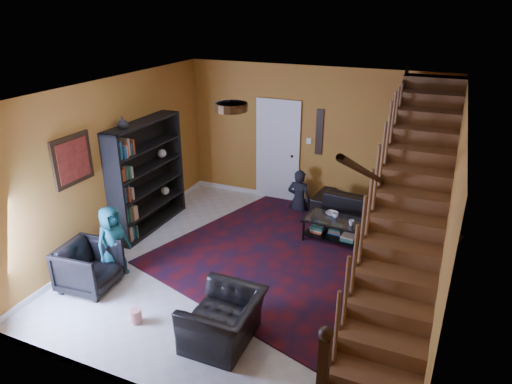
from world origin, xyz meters
TOP-DOWN VIEW (x-y plane):
  - floor at (0.00, 0.00)m, footprint 5.50×5.50m
  - room at (-1.33, 1.33)m, footprint 5.50×5.50m
  - staircase at (2.12, -0.00)m, footprint 0.95×5.02m
  - bookshelf at (-2.40, 0.60)m, footprint 0.35×1.80m
  - door at (-0.70, 2.73)m, footprint 0.82×0.05m
  - framed_picture at (-2.57, -0.90)m, footprint 0.04×0.74m
  - wall_hanging at (0.15, 2.73)m, footprint 0.14×0.03m
  - ceiling_fixture at (0.00, -0.80)m, footprint 0.40×0.40m
  - rug at (0.51, 0.88)m, footprint 5.00×5.37m
  - sofa at (1.37, 2.30)m, footprint 2.25×1.04m
  - armchair_left at (-2.05, -1.42)m, footprint 0.83×0.81m
  - armchair_right at (0.27, -1.67)m, footprint 0.85×0.97m
  - person_adult_a at (-0.09, 2.35)m, footprint 0.48×0.32m
  - person_adult_b at (1.50, 2.35)m, footprint 0.61×0.49m
  - person_child at (-1.95, -0.99)m, footprint 0.46×0.62m
  - coffee_table at (0.89, 1.42)m, footprint 1.11×0.71m
  - cup_a at (0.86, 1.48)m, footprint 0.14×0.14m
  - cup_b at (1.18, 1.30)m, footprint 0.10×0.10m
  - bowl at (0.77, 1.56)m, footprint 0.24×0.24m
  - vase at (-2.41, 0.10)m, footprint 0.18×0.18m
  - popcorn_bucket at (-0.95, -1.82)m, footprint 0.20×0.20m

SIDE VIEW (x-z plane):
  - floor at x=0.00m, z-range 0.00..0.00m
  - rug at x=0.51m, z-range 0.00..0.02m
  - room at x=-1.33m, z-range -2.70..2.80m
  - popcorn_bucket at x=-0.95m, z-range 0.02..0.20m
  - person_adult_b at x=1.50m, z-range -0.45..0.74m
  - person_adult_a at x=-0.09m, z-range -0.45..0.86m
  - coffee_table at x=0.89m, z-range 0.03..0.43m
  - armchair_right at x=0.27m, z-range 0.00..0.63m
  - sofa at x=1.37m, z-range 0.00..0.64m
  - armchair_left at x=-2.05m, z-range 0.00..0.70m
  - bowl at x=0.77m, z-range 0.40..0.45m
  - cup_a at x=0.86m, z-range 0.40..0.49m
  - cup_b at x=1.18m, z-range 0.40..0.49m
  - person_child at x=-1.95m, z-range 0.00..1.14m
  - bookshelf at x=-2.40m, z-range -0.04..1.96m
  - door at x=-0.70m, z-range 0.00..2.05m
  - staircase at x=2.12m, z-range -0.19..2.99m
  - wall_hanging at x=0.15m, z-range 1.10..2.00m
  - framed_picture at x=-2.57m, z-range 1.38..2.12m
  - vase at x=-2.41m, z-range 2.00..2.19m
  - ceiling_fixture at x=0.00m, z-range 2.69..2.79m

